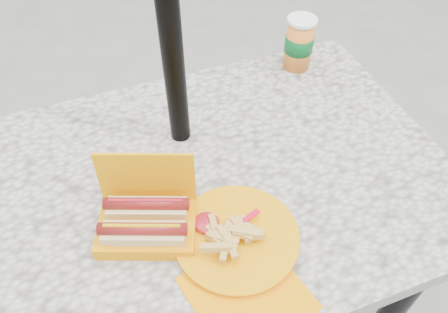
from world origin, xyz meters
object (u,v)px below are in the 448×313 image
object	(u,v)px
hotdog_box	(147,221)
fries_plate	(236,240)
umbrella_pole	(168,12)
soda_cup	(299,43)

from	to	relation	value
hotdog_box	fries_plate	world-z (taller)	hotdog_box
umbrella_pole	hotdog_box	xyz separation A→B (m)	(-0.15, -0.25, -0.31)
umbrella_pole	fries_plate	distance (m)	0.48
umbrella_pole	soda_cup	size ratio (longest dim) A/B	13.85
soda_cup	fries_plate	bearing A→B (deg)	-127.96
hotdog_box	soda_cup	world-z (taller)	hotdog_box
fries_plate	soda_cup	xyz separation A→B (m)	(0.40, 0.51, 0.07)
fries_plate	soda_cup	size ratio (longest dim) A/B	2.35
umbrella_pole	soda_cup	distance (m)	0.52
hotdog_box	soda_cup	distance (m)	0.70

